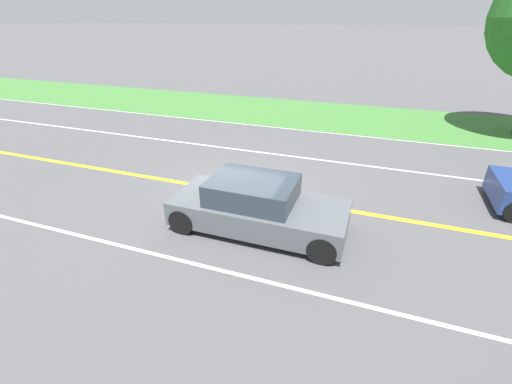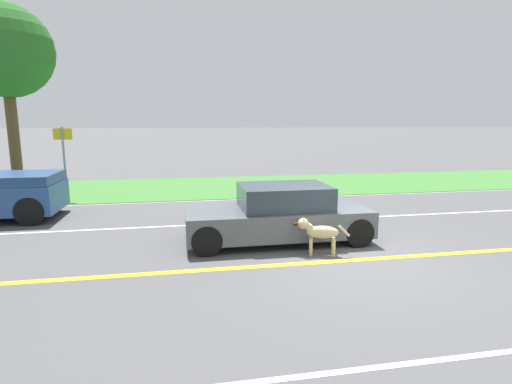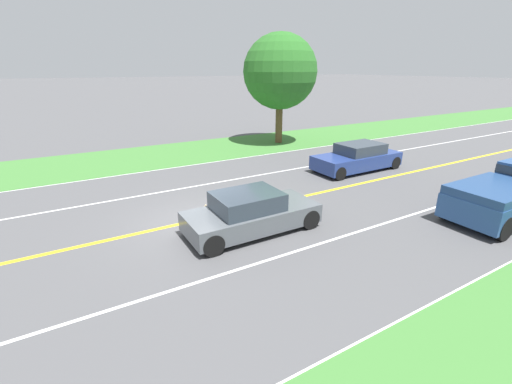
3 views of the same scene
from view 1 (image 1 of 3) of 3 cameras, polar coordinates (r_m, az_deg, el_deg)
ground_plane at (r=10.61m, az=-3.24°, el=0.00°), size 400.00×400.00×0.00m
centre_divider_line at (r=10.61m, az=-3.24°, el=0.02°), size 0.18×160.00×0.01m
lane_edge_line_left at (r=16.81m, az=6.12°, el=10.42°), size 0.14×160.00×0.01m
lane_dash_same_dir at (r=8.01m, az=-13.08°, el=-10.88°), size 0.10×160.00×0.01m
lane_dash_oncoming at (r=13.61m, az=2.46°, el=6.42°), size 0.10×160.00×0.01m
grass_verge_left at (r=19.63m, az=8.34°, el=12.80°), size 6.00×160.00×0.03m
ego_car at (r=8.52m, az=0.27°, el=-2.45°), size 1.87×4.33×1.35m
dog at (r=9.74m, az=-0.56°, el=0.80°), size 0.48×1.18×0.82m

